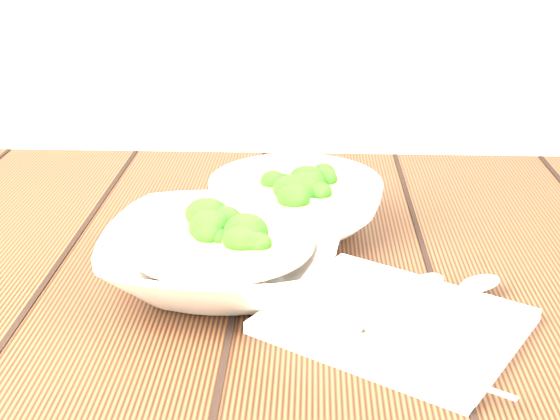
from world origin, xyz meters
The scene contains 7 objects.
table centered at (0.00, 0.00, 0.63)m, with size 1.20×0.80×0.75m.
soup_bowl_front centered at (-0.04, -0.03, 0.78)m, with size 0.25×0.25×0.07m.
soup_bowl_back centered at (0.03, 0.10, 0.79)m, with size 0.24×0.24×0.07m.
trivet centered at (-0.02, 0.09, 0.76)m, with size 0.10×0.10×0.02m, color black.
napkin centered at (0.13, -0.11, 0.76)m, with size 0.22×0.18×0.01m, color beige.
spoon_left centered at (0.15, -0.08, 0.76)m, with size 0.12×0.15×0.01m.
spoon_right centered at (0.19, -0.07, 0.76)m, with size 0.15×0.13×0.01m.
Camera 1 is at (0.05, -0.74, 1.12)m, focal length 50.00 mm.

